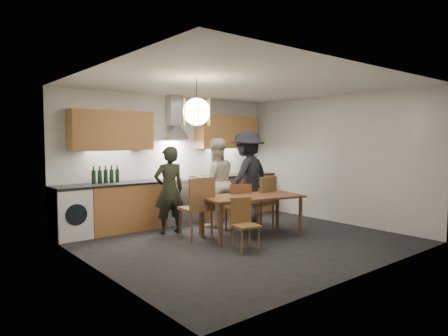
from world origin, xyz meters
TOP-DOWN VIEW (x-y plane):
  - ground at (0.00, 0.00)m, footprint 5.00×5.00m
  - room_shell at (0.00, 0.00)m, footprint 5.02×4.52m
  - counter_run at (0.02, 1.95)m, footprint 5.00×0.62m
  - range_stove at (0.00, 1.94)m, footprint 0.90×0.60m
  - wall_fixtures at (0.00, 2.07)m, footprint 4.30×0.54m
  - pendant_lamp at (-1.00, -0.10)m, footprint 0.43×0.43m
  - dining_table at (0.29, 0.07)m, footprint 1.86×1.20m
  - chair_back_left at (-0.55, 0.49)m, footprint 0.53×0.53m
  - chair_back_mid at (0.31, 0.45)m, footprint 0.52×0.52m
  - chair_back_right at (0.84, 0.34)m, footprint 0.51×0.51m
  - chair_front at (-0.38, -0.45)m, footprint 0.43×0.43m
  - person_left at (-0.69, 1.21)m, footprint 0.62×0.45m
  - person_mid at (0.31, 1.13)m, footprint 1.00×0.88m
  - person_right at (1.06, 1.03)m, footprint 1.33×0.95m
  - mixing_bowl at (1.09, 1.92)m, footprint 0.38×0.38m
  - stock_pot at (1.85, 1.94)m, footprint 0.19×0.19m
  - wine_bottles at (-1.52, 2.04)m, footprint 0.52×0.08m

SIDE VIEW (x-z plane):
  - ground at x=0.00m, z-range 0.00..0.00m
  - range_stove at x=0.00m, z-range -0.02..0.90m
  - counter_run at x=0.02m, z-range 0.00..0.90m
  - chair_front at x=-0.38m, z-range 0.06..0.86m
  - chair_back_mid at x=0.31m, z-range 0.07..0.96m
  - chair_back_right at x=0.84m, z-range 0.07..1.08m
  - chair_back_left at x=-0.55m, z-range 0.08..1.14m
  - dining_table at x=0.29m, z-range 0.28..1.00m
  - person_left at x=-0.69m, z-range 0.00..1.57m
  - person_mid at x=0.31m, z-range 0.00..1.72m
  - person_right at x=1.06m, z-range 0.00..1.87m
  - mixing_bowl at x=1.09m, z-range 0.90..0.97m
  - stock_pot at x=1.85m, z-range 0.90..1.02m
  - wine_bottles at x=-1.52m, z-range 0.90..1.22m
  - room_shell at x=0.00m, z-range 0.40..3.01m
  - wall_fixtures at x=0.00m, z-range 1.32..2.42m
  - pendant_lamp at x=-1.00m, z-range 1.75..2.45m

